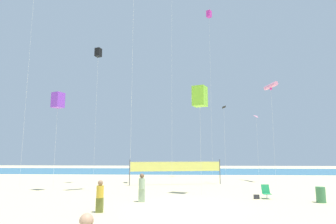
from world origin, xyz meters
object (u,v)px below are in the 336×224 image
object	(u,v)px
kite_black_box	(98,53)
kite_violet_box	(58,100)
beachgoer_sage_shirt	(142,187)
kite_magenta_box	(209,15)
kite_lime_box	(200,96)
beach_handbag	(257,197)
kite_pink_tube	(271,86)
trash_barrel	(321,195)
volleyball_net	(176,167)
beachgoer_mustard_shirt	(100,195)
kite_pink_diamond	(257,117)
folding_beach_chair	(266,191)
kite_black_diamond	(224,109)

from	to	relation	value
kite_black_box	kite_violet_box	bearing A→B (deg)	-105.78
beachgoer_sage_shirt	kite_magenta_box	distance (m)	28.09
beachgoer_sage_shirt	kite_violet_box	world-z (taller)	kite_violet_box
kite_violet_box	kite_lime_box	size ratio (longest dim) A/B	0.99
beach_handbag	kite_pink_tube	xyz separation A→B (m)	(4.88, 11.41, 10.14)
trash_barrel	kite_lime_box	world-z (taller)	kite_lime_box
beachgoer_sage_shirt	volleyball_net	xyz separation A→B (m)	(1.82, 10.15, 0.74)
beachgoer_mustard_shirt	kite_pink_diamond	size ratio (longest dim) A/B	0.21
beachgoer_mustard_shirt	kite_violet_box	world-z (taller)	kite_violet_box
trash_barrel	kite_lime_box	size ratio (longest dim) A/B	0.12
beach_handbag	kite_pink_diamond	world-z (taller)	kite_pink_diamond
beach_handbag	kite_black_box	world-z (taller)	kite_black_box
folding_beach_chair	beach_handbag	xyz separation A→B (m)	(-0.69, -0.22, -0.33)
beachgoer_sage_shirt	kite_violet_box	size ratio (longest dim) A/B	0.21
kite_black_box	volleyball_net	bearing A→B (deg)	0.48
beach_handbag	kite_black_diamond	bearing A→B (deg)	92.42
trash_barrel	kite_pink_diamond	xyz separation A→B (m)	(0.17, 14.55, 6.63)
kite_violet_box	beach_handbag	bearing A→B (deg)	-11.78
folding_beach_chair	trash_barrel	size ratio (longest dim) A/B	0.96
volleyball_net	beach_handbag	distance (m)	10.29
kite_violet_box	volleyball_net	bearing A→B (deg)	29.58
beachgoer_sage_shirt	folding_beach_chair	distance (m)	8.19
beach_handbag	kite_pink_tube	bearing A→B (deg)	66.85
trash_barrel	kite_pink_tube	distance (m)	16.06
volleyball_net	kite_black_diamond	distance (m)	8.03
beachgoer_sage_shirt	kite_violet_box	xyz separation A→B (m)	(-7.77, 4.71, 6.40)
folding_beach_chair	kite_black_diamond	bearing A→B (deg)	80.33
beachgoer_sage_shirt	trash_barrel	distance (m)	10.82
beachgoer_sage_shirt	kite_black_box	bearing A→B (deg)	99.60
kite_lime_box	kite_black_diamond	xyz separation A→B (m)	(3.01, 8.62, 0.39)
kite_black_diamond	volleyball_net	bearing A→B (deg)	-159.71
kite_magenta_box	kite_pink_diamond	distance (m)	15.52
kite_violet_box	kite_pink_diamond	world-z (taller)	kite_violet_box
beachgoer_mustard_shirt	kite_magenta_box	distance (m)	30.73
kite_black_box	kite_lime_box	distance (m)	13.58
kite_pink_diamond	kite_lime_box	bearing A→B (deg)	-121.82
kite_black_diamond	kite_pink_tube	bearing A→B (deg)	10.31
trash_barrel	kite_magenta_box	size ratio (longest dim) A/B	0.04
kite_lime_box	kite_pink_tube	xyz separation A→B (m)	(8.33, 9.59, 3.05)
trash_barrel	kite_violet_box	distance (m)	20.27
kite_black_box	kite_black_diamond	world-z (taller)	kite_black_box
beach_handbag	beachgoer_sage_shirt	bearing A→B (deg)	-167.87
kite_black_diamond	kite_lime_box	bearing A→B (deg)	-109.24
beachgoer_mustard_shirt	beach_handbag	distance (m)	10.18
volleyball_net	kite_violet_box	bearing A→B (deg)	-150.42
folding_beach_chair	kite_magenta_box	world-z (taller)	kite_magenta_box
trash_barrel	kite_black_diamond	xyz separation A→B (m)	(-3.96, 11.67, 7.16)
folding_beach_chair	kite_pink_tube	xyz separation A→B (m)	(4.19, 11.19, 9.81)
kite_pink_diamond	kite_black_box	bearing A→B (deg)	-164.39
kite_black_box	kite_lime_box	xyz separation A→B (m)	(10.09, -6.70, -6.16)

